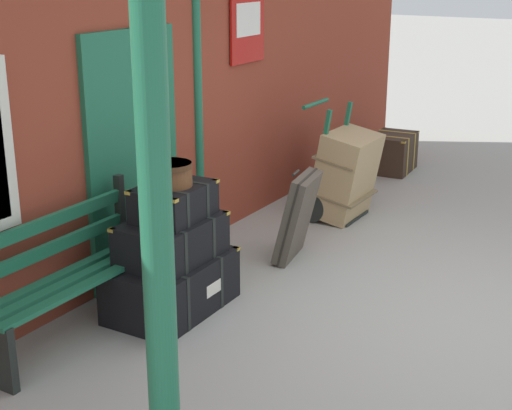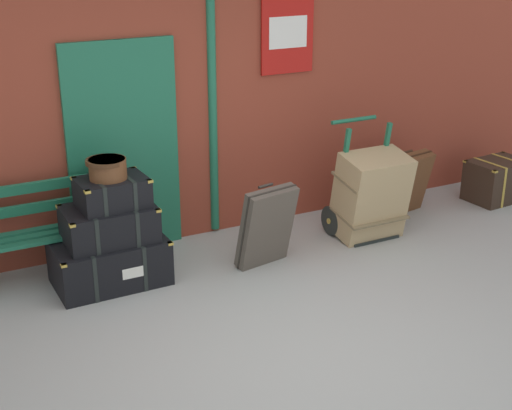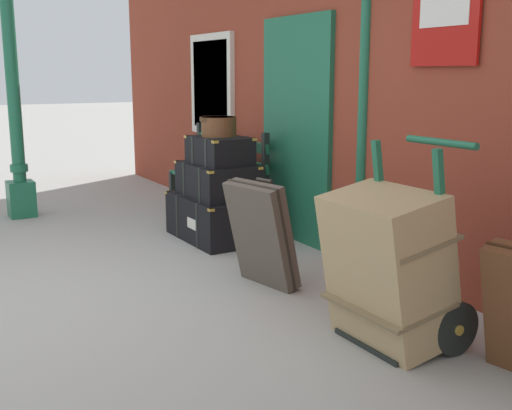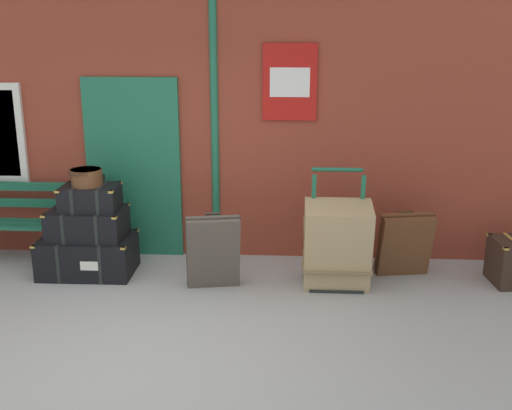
{
  "view_description": "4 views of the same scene",
  "coord_description": "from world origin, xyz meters",
  "views": [
    {
      "loc": [
        -5.22,
        -1.55,
        2.63
      ],
      "look_at": [
        0.35,
        1.78,
        0.5
      ],
      "focal_mm": 53.23,
      "sensor_mm": 36.0,
      "label": 1
    },
    {
      "loc": [
        -2.52,
        -4.22,
        3.11
      ],
      "look_at": [
        0.46,
        1.56,
        0.59
      ],
      "focal_mm": 51.62,
      "sensor_mm": 36.0,
      "label": 2
    },
    {
      "loc": [
        4.49,
        -0.89,
        1.58
      ],
      "look_at": [
        0.01,
        1.68,
        0.51
      ],
      "focal_mm": 44.8,
      "sensor_mm": 36.0,
      "label": 3
    },
    {
      "loc": [
        1.31,
        -4.47,
        2.61
      ],
      "look_at": [
        0.94,
        1.64,
        0.86
      ],
      "focal_mm": 43.16,
      "sensor_mm": 36.0,
      "label": 4
    }
  ],
  "objects": [
    {
      "name": "steamer_trunk_base",
      "position": [
        -0.93,
        1.78,
        0.21
      ],
      "size": [
        1.02,
        0.66,
        0.43
      ],
      "color": "black",
      "rests_on": "ground"
    },
    {
      "name": "suitcase_slate",
      "position": [
        0.51,
        1.44,
        0.4
      ],
      "size": [
        0.59,
        0.41,
        0.82
      ],
      "color": "#51473D",
      "rests_on": "ground"
    },
    {
      "name": "porters_trolley",
      "position": [
        1.78,
        1.72,
        0.27
      ],
      "size": [
        0.71,
        0.56,
        1.21
      ],
      "color": "black",
      "rests_on": "ground"
    },
    {
      "name": "platform_bench",
      "position": [
        -1.64,
        2.16,
        0.44
      ],
      "size": [
        1.6,
        0.43,
        1.01
      ],
      "color": "#1E6647",
      "rests_on": "ground"
    },
    {
      "name": "suitcase_oxblood",
      "position": [
        2.54,
        1.92,
        0.36
      ],
      "size": [
        0.62,
        0.42,
        0.74
      ],
      "color": "brown",
      "rests_on": "ground"
    },
    {
      "name": "ground_plane",
      "position": [
        0.0,
        0.0,
        0.0
      ],
      "size": [
        60.0,
        60.0,
        0.0
      ],
      "primitive_type": "plane",
      "color": "#A3A099"
    },
    {
      "name": "steamer_trunk_middle",
      "position": [
        -0.91,
        1.78,
        0.58
      ],
      "size": [
        0.81,
        0.56,
        0.33
      ],
      "color": "black",
      "rests_on": "steamer_trunk_base"
    },
    {
      "name": "round_hatbox",
      "position": [
        -0.88,
        1.79,
        1.1
      ],
      "size": [
        0.35,
        0.34,
        0.18
      ],
      "color": "brown",
      "rests_on": "steamer_trunk_top"
    },
    {
      "name": "large_brown_trunk",
      "position": [
        1.78,
        1.55,
        0.47
      ],
      "size": [
        0.7,
        0.59,
        0.94
      ],
      "color": "tan",
      "rests_on": "ground"
    },
    {
      "name": "corner_trunk",
      "position": [
        3.79,
        1.79,
        0.24
      ],
      "size": [
        0.73,
        0.54,
        0.49
      ],
      "color": "#332319",
      "rests_on": "ground"
    },
    {
      "name": "brick_facade",
      "position": [
        -0.02,
        2.6,
        1.6
      ],
      "size": [
        10.4,
        0.35,
        3.2
      ],
      "color": "brown",
      "rests_on": "ground"
    },
    {
      "name": "steamer_trunk_top",
      "position": [
        -0.86,
        1.78,
        0.87
      ],
      "size": [
        0.63,
        0.47,
        0.27
      ],
      "color": "black",
      "rests_on": "steamer_trunk_middle"
    }
  ]
}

